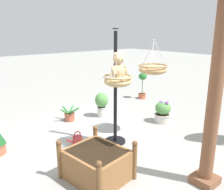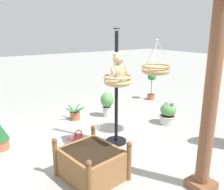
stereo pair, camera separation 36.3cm
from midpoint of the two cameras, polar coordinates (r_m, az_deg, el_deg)
ground_plane at (r=4.94m, az=-3.03°, el=-12.38°), size 40.00×40.00×0.00m
display_pole_central at (r=4.85m, az=-1.35°, el=-3.67°), size 0.44×0.44×2.35m
hanging_basket_with_teddy at (r=4.39m, az=-0.92°, el=3.53°), size 0.55×0.55×0.64m
teddy_bear at (r=4.33m, az=-0.73°, el=6.44°), size 0.36×0.31×0.52m
hanging_basket_left_high at (r=5.08m, az=7.85°, el=6.24°), size 0.62×0.62×0.73m
greenhouse_pillar_right at (r=3.54m, az=20.91°, el=-1.06°), size 0.38×0.38×2.81m
wooden_planter_box at (r=3.89m, az=-6.43°, el=-16.20°), size 0.99×1.08×0.66m
potted_plant_fern_front at (r=6.34m, az=-11.87°, el=-4.80°), size 0.54×0.57×0.39m
potted_plant_flowering_red at (r=6.18m, az=10.57°, el=-4.11°), size 0.43×0.43×0.58m
potted_plant_bushy_green at (r=8.19m, az=6.13°, el=2.42°), size 0.29×0.29×0.91m
potted_plant_conical_shrub at (r=6.43m, az=-4.16°, el=-1.93°), size 0.36×0.36×0.68m
watering_can at (r=5.05m, az=-10.54°, el=-10.71°), size 0.35×0.20×0.30m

